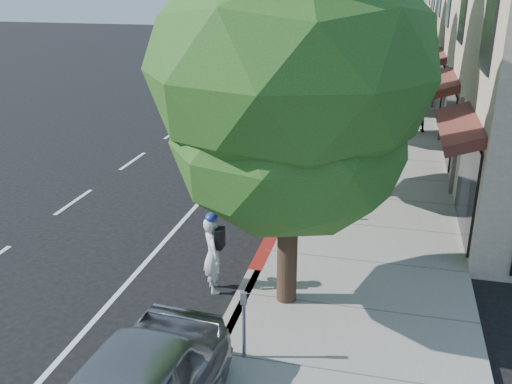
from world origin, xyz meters
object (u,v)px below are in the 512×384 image
(street_tree_2, at_px, (350,21))
(pedestrian, at_px, (417,112))
(bicycle, at_px, (274,193))
(street_tree_3, at_px, (361,17))
(cyclist, at_px, (213,255))
(street_tree_0, at_px, (291,74))
(street_tree_4, at_px, (369,5))
(white_pickup, at_px, (289,93))
(dark_sedan, at_px, (318,108))
(street_tree_5, at_px, (373,6))
(silver_suv, at_px, (288,153))
(street_tree_1, at_px, (332,18))
(dark_suv_far, at_px, (345,66))

(street_tree_2, relative_size, pedestrian, 4.35)
(street_tree_2, relative_size, bicycle, 4.40)
(street_tree_3, bearing_deg, cyclist, -95.14)
(cyclist, relative_size, bicycle, 0.99)
(street_tree_3, bearing_deg, street_tree_0, -90.00)
(street_tree_4, relative_size, white_pickup, 1.24)
(cyclist, relative_size, dark_sedan, 0.36)
(street_tree_5, relative_size, pedestrian, 4.25)
(street_tree_3, xyz_separation_m, pedestrian, (2.75, -4.10, -3.38))
(bicycle, bearing_deg, white_pickup, 13.70)
(street_tree_0, relative_size, street_tree_2, 1.04)
(street_tree_4, distance_m, bicycle, 19.50)
(street_tree_4, distance_m, pedestrian, 11.08)
(street_tree_5, xyz_separation_m, bicycle, (-1.30, -25.00, -3.81))
(street_tree_5, distance_m, cyclist, 30.01)
(street_tree_2, bearing_deg, street_tree_4, 90.00)
(street_tree_4, relative_size, pedestrian, 4.48)
(white_pickup, bearing_deg, street_tree_0, -80.25)
(silver_suv, bearing_deg, street_tree_2, 75.20)
(street_tree_1, distance_m, dark_suv_far, 21.58)
(street_tree_5, height_order, bicycle, street_tree_5)
(silver_suv, relative_size, pedestrian, 3.75)
(cyclist, bearing_deg, dark_suv_far, -29.40)
(street_tree_1, xyz_separation_m, cyclist, (-1.60, -5.77, -4.32))
(street_tree_4, bearing_deg, white_pickup, -113.89)
(street_tree_2, height_order, cyclist, street_tree_2)
(dark_sedan, bearing_deg, white_pickup, 131.82)
(street_tree_2, distance_m, cyclist, 12.48)
(street_tree_5, bearing_deg, pedestrian, -80.32)
(street_tree_4, relative_size, cyclist, 4.59)
(street_tree_4, height_order, bicycle, street_tree_4)
(street_tree_1, xyz_separation_m, street_tree_5, (-0.00, 24.00, -0.90))
(street_tree_3, xyz_separation_m, silver_suv, (-1.40, -10.50, -3.49))
(bicycle, height_order, white_pickup, white_pickup)
(street_tree_2, xyz_separation_m, silver_suv, (-1.40, -4.50, -3.77))
(pedestrian, bearing_deg, bicycle, 22.94)
(pedestrian, bearing_deg, silver_suv, 14.44)
(street_tree_4, xyz_separation_m, white_pickup, (-3.10, -7.00, -3.74))
(dark_sedan, bearing_deg, cyclist, -85.42)
(street_tree_3, distance_m, silver_suv, 11.15)
(bicycle, bearing_deg, street_tree_2, -5.35)
(street_tree_1, distance_m, bicycle, 4.99)
(cyclist, xyz_separation_m, silver_suv, (0.20, 7.27, 0.05))
(street_tree_5, distance_m, pedestrian, 16.66)
(street_tree_4, bearing_deg, street_tree_1, -90.00)
(street_tree_4, bearing_deg, street_tree_2, -90.00)
(street_tree_1, height_order, street_tree_3, street_tree_1)
(white_pickup, height_order, pedestrian, pedestrian)
(street_tree_0, xyz_separation_m, silver_suv, (-1.40, 7.50, -3.76))
(cyclist, relative_size, pedestrian, 0.98)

